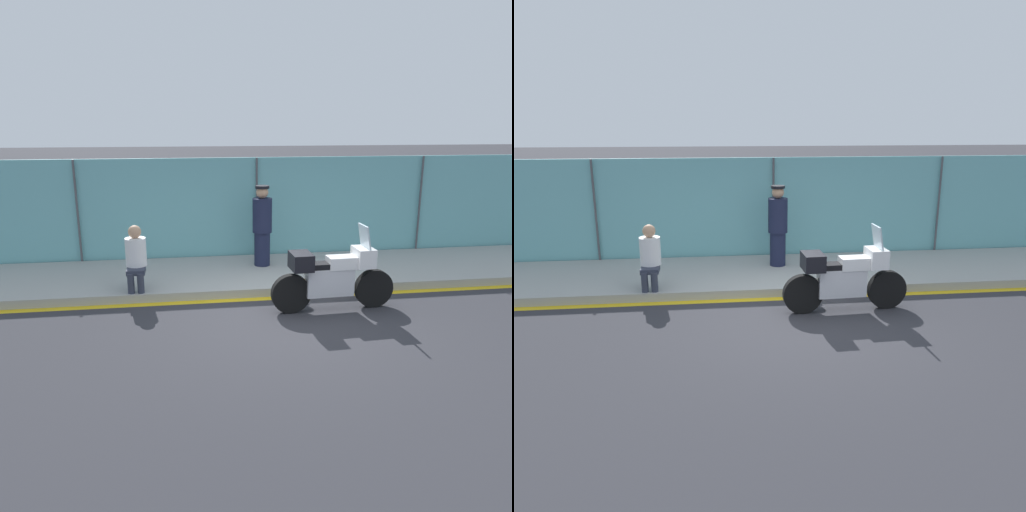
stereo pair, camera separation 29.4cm
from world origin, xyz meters
TOP-DOWN VIEW (x-y plane):
  - ground_plane at (0.00, 0.00)m, footprint 120.00×120.00m
  - sidewalk at (0.00, 2.52)m, footprint 30.60×2.57m
  - curb_paint_stripe at (0.00, 1.15)m, footprint 30.60×0.18m
  - storefront_fence at (0.00, 3.90)m, footprint 29.07×0.17m
  - motorcycle at (0.88, 0.41)m, footprint 2.29×0.56m
  - officer_standing at (-0.01, 2.89)m, footprint 0.43×0.43m
  - person_seated_on_curb at (-2.67, 1.68)m, footprint 0.40×0.65m

SIDE VIEW (x-z plane):
  - ground_plane at x=0.00m, z-range 0.00..0.00m
  - curb_paint_stripe at x=0.00m, z-range 0.00..0.01m
  - sidewalk at x=0.00m, z-range 0.00..0.17m
  - motorcycle at x=0.88m, z-range -0.15..1.41m
  - person_seated_on_curb at x=-2.67m, z-range 0.23..1.46m
  - officer_standing at x=-0.01m, z-range 0.19..1.99m
  - storefront_fence at x=0.00m, z-range 0.00..2.51m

